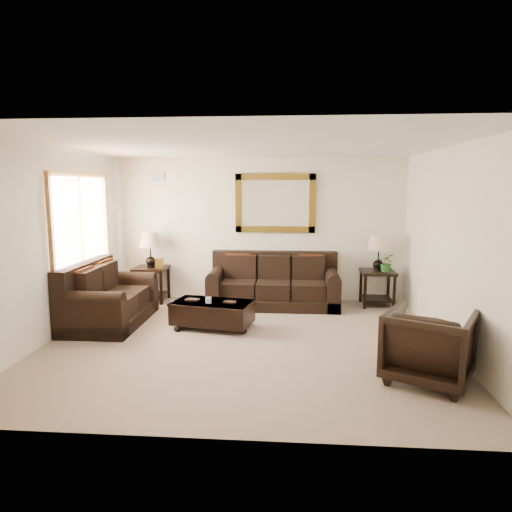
# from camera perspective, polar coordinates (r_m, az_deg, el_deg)

# --- Properties ---
(room) EXTENTS (5.51, 5.01, 2.71)m
(room) POSITION_cam_1_polar(r_m,az_deg,el_deg) (6.21, -1.50, 1.17)
(room) COLOR gray
(room) RESTS_ON ground
(window) EXTENTS (0.07, 1.96, 1.66)m
(window) POSITION_cam_1_polar(r_m,az_deg,el_deg) (7.80, -20.94, 3.62)
(window) COLOR white
(window) RESTS_ON room
(mirror) EXTENTS (1.50, 0.06, 1.10)m
(mirror) POSITION_cam_1_polar(r_m,az_deg,el_deg) (8.60, 2.41, 6.61)
(mirror) COLOR #49300E
(mirror) RESTS_ON room
(air_vent) EXTENTS (0.25, 0.02, 0.18)m
(air_vent) POSITION_cam_1_polar(r_m,az_deg,el_deg) (8.97, -12.15, 9.70)
(air_vent) COLOR #999999
(air_vent) RESTS_ON room
(sofa) EXTENTS (2.34, 1.01, 0.96)m
(sofa) POSITION_cam_1_polar(r_m,az_deg,el_deg) (8.37, 2.24, -3.85)
(sofa) COLOR black
(sofa) RESTS_ON room
(loveseat) EXTENTS (1.03, 1.74, 0.98)m
(loveseat) POSITION_cam_1_polar(r_m,az_deg,el_deg) (7.64, -18.19, -5.38)
(loveseat) COLOR black
(loveseat) RESTS_ON room
(end_table_left) EXTENTS (0.60, 0.60, 1.32)m
(end_table_left) POSITION_cam_1_polar(r_m,az_deg,el_deg) (8.78, -13.03, -0.03)
(end_table_left) COLOR black
(end_table_left) RESTS_ON room
(end_table_right) EXTENTS (0.60, 0.60, 1.31)m
(end_table_right) POSITION_cam_1_polar(r_m,az_deg,el_deg) (8.53, 15.03, -0.41)
(end_table_right) COLOR black
(end_table_right) RESTS_ON room
(coffee_table) EXTENTS (1.32, 0.88, 0.51)m
(coffee_table) POSITION_cam_1_polar(r_m,az_deg,el_deg) (7.10, -5.45, -6.92)
(coffee_table) COLOR black
(coffee_table) RESTS_ON room
(armchair) EXTENTS (1.17, 1.14, 0.91)m
(armchair) POSITION_cam_1_polar(r_m,az_deg,el_deg) (5.49, 20.85, -10.04)
(armchair) COLOR black
(armchair) RESTS_ON floor
(potted_plant) EXTENTS (0.41, 0.42, 0.26)m
(potted_plant) POSITION_cam_1_polar(r_m,az_deg,el_deg) (8.46, 16.01, -1.04)
(potted_plant) COLOR #26591E
(potted_plant) RESTS_ON end_table_right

